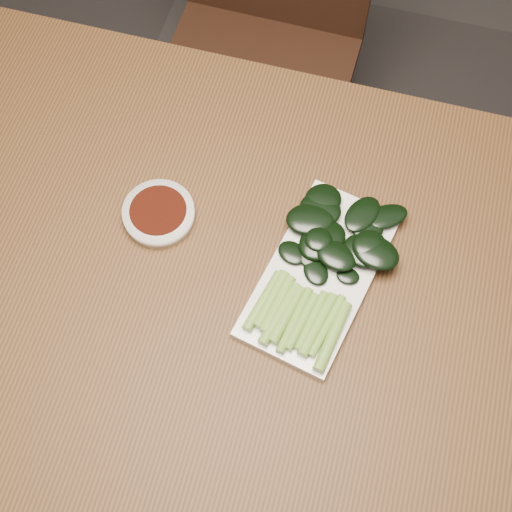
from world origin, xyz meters
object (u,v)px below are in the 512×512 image
object	(u,v)px
chair_far	(262,42)
gai_lan	(325,262)
table	(233,300)
sauce_bowl	(159,214)
serving_plate	(319,275)

from	to	relation	value
chair_far	gai_lan	bearing A→B (deg)	-66.36
table	sauce_bowl	size ratio (longest dim) A/B	12.97
table	serving_plate	distance (m)	0.15
chair_far	sauce_bowl	distance (m)	0.66
table	serving_plate	xyz separation A→B (m)	(0.12, 0.04, 0.08)
table	serving_plate	size ratio (longest dim) A/B	4.61
gai_lan	chair_far	bearing A→B (deg)	112.80
gai_lan	serving_plate	bearing A→B (deg)	-106.07
table	serving_plate	bearing A→B (deg)	18.67
table	gai_lan	distance (m)	0.17
chair_far	gai_lan	world-z (taller)	chair_far
table	sauce_bowl	xyz separation A→B (m)	(-0.13, 0.07, 0.08)
table	sauce_bowl	bearing A→B (deg)	151.56
table	sauce_bowl	distance (m)	0.17
sauce_bowl	gai_lan	xyz separation A→B (m)	(0.26, -0.02, 0.01)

